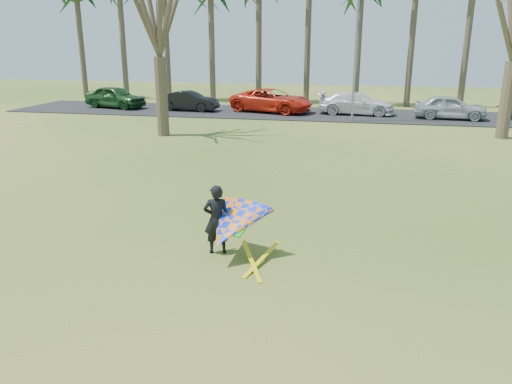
% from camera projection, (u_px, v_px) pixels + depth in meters
% --- Properties ---
extents(ground, '(100.00, 100.00, 0.00)m').
position_uv_depth(ground, '(238.00, 260.00, 11.86)').
color(ground, '#225111').
rests_on(ground, ground).
extents(parking_strip, '(46.00, 7.00, 0.06)m').
position_uv_depth(parking_strip, '(324.00, 114.00, 35.24)').
color(parking_strip, black).
rests_on(parking_strip, ground).
extents(bare_tree_left, '(6.60, 6.60, 9.70)m').
position_uv_depth(bare_tree_left, '(157.00, 2.00, 25.49)').
color(bare_tree_left, '#46382A').
rests_on(bare_tree_left, ground).
extents(streetlight, '(2.28, 0.18, 8.00)m').
position_uv_depth(streetlight, '(358.00, 50.00, 30.71)').
color(streetlight, gray).
rests_on(streetlight, ground).
extents(car_0, '(5.16, 3.05, 1.65)m').
position_uv_depth(car_0, '(115.00, 97.00, 38.11)').
color(car_0, '#1A411B').
rests_on(car_0, parking_strip).
extents(car_1, '(4.37, 1.74, 1.41)m').
position_uv_depth(car_1, '(189.00, 101.00, 36.57)').
color(car_1, black).
rests_on(car_1, parking_strip).
extents(car_2, '(6.46, 4.30, 1.65)m').
position_uv_depth(car_2, '(272.00, 100.00, 35.86)').
color(car_2, red).
rests_on(car_2, parking_strip).
extents(car_3, '(5.36, 2.50, 1.51)m').
position_uv_depth(car_3, '(356.00, 103.00, 34.71)').
color(car_3, white).
rests_on(car_3, parking_strip).
extents(car_4, '(4.69, 2.19, 1.55)m').
position_uv_depth(car_4, '(450.00, 107.00, 32.63)').
color(car_4, '#A4ACB2').
rests_on(car_4, parking_strip).
extents(kite_flyer, '(2.13, 2.39, 2.02)m').
position_uv_depth(kite_flyer, '(230.00, 224.00, 11.77)').
color(kite_flyer, black).
rests_on(kite_flyer, ground).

